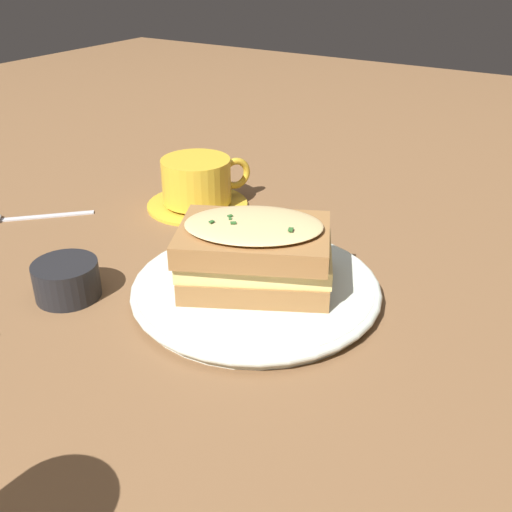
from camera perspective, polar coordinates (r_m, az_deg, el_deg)
name	(u,v)px	position (r m, az deg, el deg)	size (l,w,h in m)	color
ground_plane	(255,315)	(0.53, -0.12, -5.68)	(2.40, 2.40, 0.00)	brown
dinner_plate	(256,289)	(0.55, 0.00, -3.12)	(0.23, 0.23, 0.01)	silver
sandwich	(255,253)	(0.53, -0.09, 0.27)	(0.16, 0.15, 0.07)	olive
teacup_with_saucer	(198,185)	(0.74, -5.58, 6.77)	(0.12, 0.13, 0.06)	gold
condiment_pot	(67,280)	(0.58, -17.59, -2.18)	(0.06, 0.06, 0.03)	black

